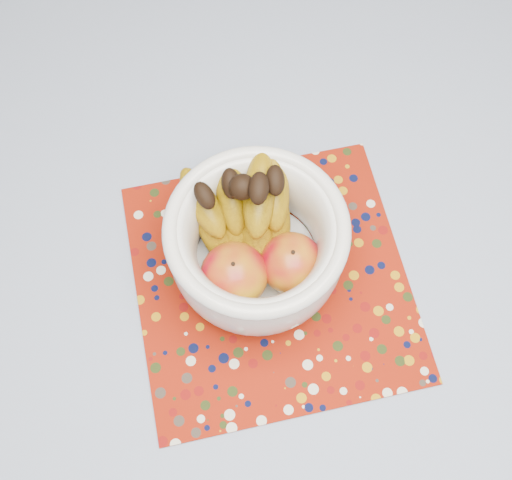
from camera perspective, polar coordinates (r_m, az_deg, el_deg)
table at (r=0.87m, az=5.54°, el=-9.88°), size 1.20×1.20×0.75m
tablecloth at (r=0.79m, az=6.07°, el=-8.56°), size 1.32×1.32×0.01m
placemat at (r=0.80m, az=1.47°, el=-3.89°), size 0.38×0.38×0.00m
fruit_bowl at (r=0.73m, az=-0.44°, el=0.36°), size 0.23×0.22×0.17m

